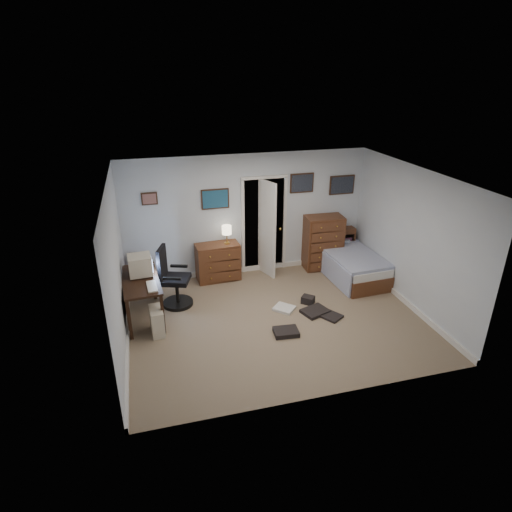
{
  "coord_description": "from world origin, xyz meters",
  "views": [
    {
      "loc": [
        -1.98,
        -6.06,
        4.02
      ],
      "look_at": [
        -0.27,
        0.3,
        1.1
      ],
      "focal_mm": 30.0,
      "sensor_mm": 36.0,
      "label": 1
    }
  ],
  "objects_px": {
    "computer_desk": "(136,289)",
    "bed": "(350,264)",
    "office_chair": "(173,283)",
    "low_dresser": "(218,262)",
    "tall_dresser": "(323,242)"
  },
  "relations": [
    {
      "from": "computer_desk",
      "to": "bed",
      "type": "relative_size",
      "value": 0.73
    },
    {
      "from": "office_chair",
      "to": "low_dresser",
      "type": "xyz_separation_m",
      "value": [
        0.97,
        0.82,
        -0.05
      ]
    },
    {
      "from": "office_chair",
      "to": "bed",
      "type": "bearing_deg",
      "value": 22.73
    },
    {
      "from": "low_dresser",
      "to": "bed",
      "type": "distance_m",
      "value": 2.73
    },
    {
      "from": "low_dresser",
      "to": "computer_desk",
      "type": "bearing_deg",
      "value": -148.73
    },
    {
      "from": "computer_desk",
      "to": "bed",
      "type": "height_order",
      "value": "computer_desk"
    },
    {
      "from": "tall_dresser",
      "to": "bed",
      "type": "relative_size",
      "value": 0.64
    },
    {
      "from": "low_dresser",
      "to": "bed",
      "type": "bearing_deg",
      "value": -16.31
    },
    {
      "from": "low_dresser",
      "to": "tall_dresser",
      "type": "height_order",
      "value": "tall_dresser"
    },
    {
      "from": "low_dresser",
      "to": "tall_dresser",
      "type": "distance_m",
      "value": 2.29
    },
    {
      "from": "office_chair",
      "to": "low_dresser",
      "type": "relative_size",
      "value": 1.31
    },
    {
      "from": "bed",
      "to": "office_chair",
      "type": "bearing_deg",
      "value": -179.42
    },
    {
      "from": "bed",
      "to": "computer_desk",
      "type": "bearing_deg",
      "value": -175.76
    },
    {
      "from": "bed",
      "to": "tall_dresser",
      "type": "bearing_deg",
      "value": 121.24
    },
    {
      "from": "office_chair",
      "to": "bed",
      "type": "height_order",
      "value": "office_chair"
    }
  ]
}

